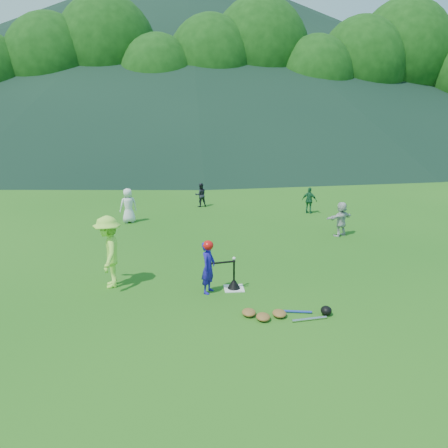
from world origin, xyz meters
name	(u,v)px	position (x,y,z in m)	size (l,w,h in m)	color
ground	(234,289)	(0.00, 0.00, 0.00)	(120.00, 120.00, 0.00)	#1A5914
home_plate	(234,288)	(0.00, 0.00, 0.01)	(0.45, 0.45, 0.02)	silver
baseball	(234,258)	(0.00, 0.00, 0.74)	(0.08, 0.08, 0.08)	white
batter_child	(208,267)	(-0.59, -0.14, 0.60)	(0.43, 0.28, 1.19)	#1F169D
adult_coach	(109,252)	(-2.85, 0.43, 0.84)	(1.09, 0.62, 1.68)	#A9F147
fielder_a	(128,206)	(-3.14, 6.50, 0.63)	(0.62, 0.40, 1.27)	silver
fielder_b	(201,195)	(-0.40, 9.03, 0.51)	(0.49, 0.38, 1.01)	black
fielder_c	(309,201)	(3.86, 7.36, 0.52)	(0.61, 0.25, 1.04)	#1B5C35
fielder_d	(341,219)	(3.98, 4.08, 0.57)	(1.05, 0.34, 1.14)	beige
batting_tee	(234,284)	(0.00, 0.00, 0.13)	(0.30, 0.30, 0.68)	black
batter_gear	(209,247)	(-0.57, -0.14, 1.08)	(0.73, 0.26, 0.55)	red
equipment_pile	(280,314)	(0.75, -1.49, 0.07)	(1.80, 0.57, 0.19)	olive
outfield_fence	(196,151)	(0.00, 28.00, 0.70)	(70.07, 0.08, 1.33)	gray
tree_line	(196,64)	(0.20, 33.83, 8.21)	(70.04, 11.40, 14.82)	#382314
distant_hills	(148,52)	(-7.63, 81.81, 14.98)	(155.00, 140.00, 32.00)	black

